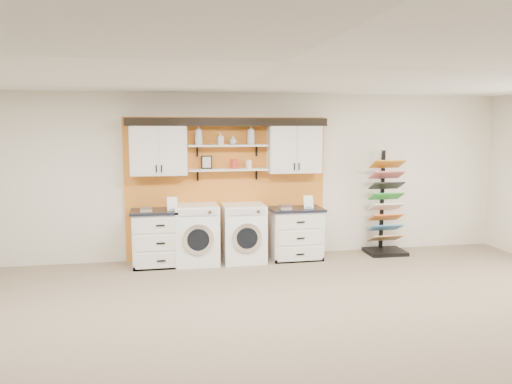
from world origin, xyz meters
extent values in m
plane|color=#88775B|center=(0.00, 0.00, 0.00)|extent=(10.00, 10.00, 0.00)
plane|color=white|center=(0.00, 0.00, 2.80)|extent=(10.00, 10.00, 0.00)
plane|color=beige|center=(0.00, 4.00, 1.40)|extent=(10.00, 0.00, 10.00)
cube|color=orange|center=(0.00, 3.96, 1.20)|extent=(3.40, 0.07, 2.40)
cube|color=white|center=(-1.13, 3.80, 1.88)|extent=(0.90, 0.34, 0.84)
cube|color=white|center=(-1.35, 3.62, 1.88)|extent=(0.42, 0.01, 0.78)
cube|color=white|center=(-0.91, 3.62, 1.88)|extent=(0.42, 0.01, 0.78)
cube|color=white|center=(1.13, 3.80, 1.88)|extent=(0.90, 0.34, 0.84)
cube|color=white|center=(0.91, 3.62, 1.88)|extent=(0.42, 0.01, 0.78)
cube|color=white|center=(1.35, 3.62, 1.88)|extent=(0.42, 0.01, 0.78)
cube|color=white|center=(0.00, 3.80, 1.53)|extent=(1.32, 0.28, 0.03)
cube|color=white|center=(0.00, 3.80, 1.93)|extent=(1.32, 0.28, 0.03)
cube|color=black|center=(0.00, 3.82, 2.33)|extent=(3.30, 0.40, 0.10)
cube|color=black|center=(0.00, 3.63, 2.27)|extent=(3.30, 0.04, 0.04)
cube|color=black|center=(-0.35, 3.85, 1.66)|extent=(0.18, 0.02, 0.22)
cube|color=beige|center=(-0.35, 3.84, 1.66)|extent=(0.14, 0.01, 0.18)
cylinder|color=red|center=(0.10, 3.80, 1.62)|extent=(0.11, 0.11, 0.16)
cylinder|color=silver|center=(0.35, 3.80, 1.61)|extent=(0.10, 0.10, 0.14)
cube|color=white|center=(-1.13, 3.65, 0.44)|extent=(0.87, 0.60, 0.87)
cube|color=black|center=(-1.13, 3.38, 0.03)|extent=(0.87, 0.06, 0.07)
cube|color=black|center=(-1.13, 3.65, 0.89)|extent=(0.93, 0.66, 0.04)
cube|color=white|center=(-1.13, 3.34, 0.72)|extent=(0.80, 0.02, 0.24)
cube|color=white|center=(-1.13, 3.34, 0.44)|extent=(0.80, 0.02, 0.24)
cube|color=white|center=(-1.13, 3.34, 0.16)|extent=(0.80, 0.02, 0.24)
cube|color=white|center=(1.13, 3.65, 0.42)|extent=(0.84, 0.60, 0.84)
cube|color=black|center=(1.13, 3.38, 0.03)|extent=(0.84, 0.06, 0.07)
cube|color=black|center=(1.13, 3.65, 0.86)|extent=(0.90, 0.66, 0.04)
cube|color=white|center=(1.13, 3.34, 0.69)|extent=(0.76, 0.02, 0.23)
cube|color=white|center=(1.13, 3.34, 0.42)|extent=(0.76, 0.02, 0.23)
cube|color=white|center=(1.13, 3.34, 0.15)|extent=(0.76, 0.02, 0.23)
cube|color=white|center=(-0.55, 3.65, 0.49)|extent=(0.70, 0.66, 0.98)
cube|color=silver|center=(-0.55, 3.31, 0.91)|extent=(0.60, 0.02, 0.10)
cylinder|color=silver|center=(-0.55, 3.31, 0.47)|extent=(0.50, 0.05, 0.50)
cylinder|color=black|center=(-0.55, 3.29, 0.47)|extent=(0.35, 0.03, 0.35)
cube|color=white|center=(0.23, 3.65, 0.48)|extent=(0.69, 0.66, 0.96)
cube|color=silver|center=(0.23, 3.31, 0.89)|extent=(0.59, 0.02, 0.10)
cylinder|color=silver|center=(0.23, 3.31, 0.47)|extent=(0.49, 0.05, 0.49)
cylinder|color=black|center=(0.23, 3.29, 0.47)|extent=(0.34, 0.03, 0.34)
cube|color=black|center=(2.78, 3.65, 0.03)|extent=(0.68, 0.57, 0.07)
cube|color=black|center=(2.79, 3.85, 0.94)|extent=(0.06, 0.06, 1.77)
cube|color=#A37844|center=(2.78, 3.67, 0.28)|extent=(0.56, 0.33, 0.16)
cube|color=#3068A9|center=(2.78, 3.67, 0.46)|extent=(0.56, 0.33, 0.16)
cube|color=orange|center=(2.78, 3.67, 0.65)|extent=(0.56, 0.33, 0.16)
cube|color=silver|center=(2.78, 3.67, 0.84)|extent=(0.56, 0.33, 0.16)
cube|color=green|center=(2.78, 3.67, 1.03)|extent=(0.56, 0.33, 0.16)
cube|color=black|center=(2.78, 3.67, 1.22)|extent=(0.56, 0.33, 0.16)
cube|color=#DB6161|center=(2.78, 3.67, 1.40)|extent=(0.56, 0.33, 0.16)
cube|color=#BF7916|center=(2.78, 3.67, 1.59)|extent=(0.56, 0.33, 0.16)
imported|color=silver|center=(-0.48, 3.80, 2.11)|extent=(0.16, 0.16, 0.33)
imported|color=silver|center=(-0.12, 3.80, 2.05)|extent=(0.11, 0.11, 0.20)
imported|color=silver|center=(0.09, 3.80, 2.02)|extent=(0.16, 0.16, 0.15)
imported|color=silver|center=(0.39, 3.80, 2.11)|extent=(0.18, 0.18, 0.34)
camera|label=1|loc=(-1.11, -4.41, 2.23)|focal=35.00mm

